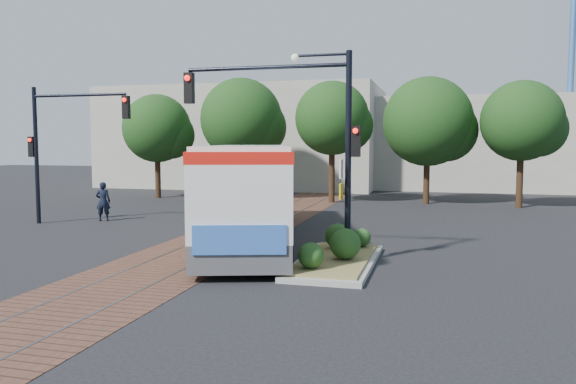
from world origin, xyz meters
name	(u,v)px	position (x,y,z in m)	size (l,w,h in m)	color
ground	(199,250)	(0.00, 0.00, 0.00)	(120.00, 120.00, 0.00)	black
trackbed	(240,232)	(0.00, 4.00, 0.01)	(3.60, 40.00, 0.02)	brown
tree_row	(329,122)	(1.21, 16.42, 4.85)	(26.40, 5.60, 7.67)	#382314
warehouses	(336,140)	(-0.53, 28.75, 3.81)	(40.00, 13.00, 8.00)	#ADA899
crane	(572,53)	(18.00, 34.00, 10.88)	(8.00, 0.50, 18.00)	#3F72B2
city_bus	(248,188)	(0.91, 2.36, 1.94)	(6.46, 13.18, 3.47)	#4A4A4C
traffic_island	(337,253)	(4.82, -0.90, 0.33)	(2.20, 5.20, 1.13)	gray
signal_pole_main	(307,123)	(3.86, -0.81, 4.16)	(5.49, 0.46, 6.00)	black
signal_pole_left	(58,136)	(-8.37, 4.00, 3.86)	(4.99, 0.34, 6.00)	black
officer	(103,201)	(-7.17, 5.44, 0.90)	(0.65, 0.43, 1.80)	black
parked_car	(245,193)	(-3.31, 13.94, 0.63)	(1.77, 4.35, 1.26)	black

